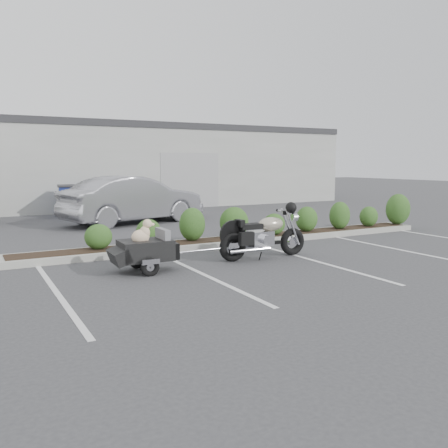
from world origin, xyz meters
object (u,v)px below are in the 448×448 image
sedan (133,200)px  dumpster (83,200)px  motorcycle (264,236)px  pet_trailer (145,249)px

sedan → dumpster: sedan is taller
motorcycle → sedan: (-0.60, 7.48, 0.33)m
sedan → pet_trailer: bearing=148.5°
motorcycle → sedan: 7.51m
pet_trailer → dumpster: size_ratio=0.84×
motorcycle → sedan: sedan is taller
motorcycle → dumpster: size_ratio=1.06×
pet_trailer → sedan: 7.78m
pet_trailer → sedan: bearing=75.0°
dumpster → motorcycle: bearing=-72.8°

